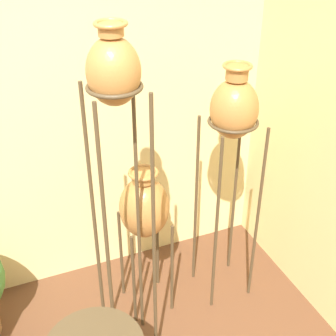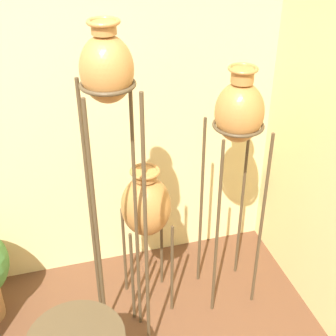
% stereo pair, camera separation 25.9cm
% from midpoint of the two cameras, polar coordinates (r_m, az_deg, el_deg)
% --- Properties ---
extents(vase_stand_tall, '(0.27, 0.27, 2.00)m').
position_cam_midpoint_polar(vase_stand_tall, '(2.11, -10.02, 8.68)').
color(vase_stand_tall, '#473823').
rests_on(vase_stand_tall, ground_plane).
extents(vase_stand_medium, '(0.31, 0.31, 1.64)m').
position_cam_midpoint_polar(vase_stand_medium, '(2.71, 5.31, 6.39)').
color(vase_stand_medium, '#473823').
rests_on(vase_stand_medium, ground_plane).
extents(vase_stand_short, '(0.31, 0.31, 1.05)m').
position_cam_midpoint_polar(vase_stand_short, '(2.86, -5.50, -4.99)').
color(vase_stand_short, '#473823').
rests_on(vase_stand_short, ground_plane).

